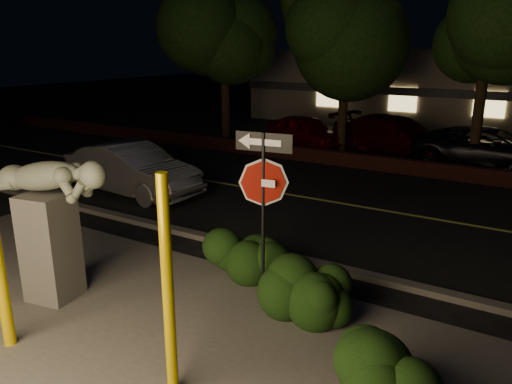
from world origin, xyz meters
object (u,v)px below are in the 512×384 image
(signpost, at_px, (263,183))
(silver_sedan, at_px, (132,169))
(sculpture, at_px, (48,213))
(parked_car_red, at_px, (306,131))
(parked_car_darkred, at_px, (396,136))
(yellow_pole_right, at_px, (168,288))
(parked_car_dark, at_px, (490,148))

(signpost, height_order, silver_sedan, signpost)
(sculpture, bearing_deg, parked_car_red, 87.67)
(parked_car_red, xyz_separation_m, parked_car_darkred, (3.80, 0.26, 0.09))
(yellow_pole_right, xyz_separation_m, parked_car_red, (-5.46, 15.12, -0.75))
(silver_sedan, height_order, parked_car_dark, silver_sedan)
(sculpture, bearing_deg, parked_car_darkred, 72.65)
(silver_sedan, relative_size, parked_car_darkred, 0.83)
(silver_sedan, distance_m, parked_car_dark, 12.31)
(parked_car_red, bearing_deg, signpost, -134.18)
(silver_sedan, height_order, parked_car_red, silver_sedan)
(sculpture, bearing_deg, parked_car_dark, 59.31)
(yellow_pole_right, distance_m, sculpture, 3.41)
(sculpture, xyz_separation_m, silver_sedan, (-3.45, 5.33, -0.82))
(parked_car_darkred, bearing_deg, silver_sedan, 166.61)
(yellow_pole_right, relative_size, signpost, 0.99)
(sculpture, xyz_separation_m, parked_car_red, (-2.16, 14.29, -0.87))
(yellow_pole_right, xyz_separation_m, sculpture, (-3.31, 0.83, 0.12))
(sculpture, height_order, parked_car_darkred, sculpture)
(parked_car_darkred, height_order, parked_car_dark, parked_car_darkred)
(parked_car_darkred, bearing_deg, parked_car_dark, -80.43)
(signpost, relative_size, parked_car_darkred, 0.54)
(signpost, distance_m, parked_car_red, 13.47)
(yellow_pole_right, distance_m, parked_car_dark, 15.14)
(sculpture, relative_size, parked_car_darkred, 0.47)
(silver_sedan, xyz_separation_m, parked_car_dark, (8.55, 8.86, -0.01))
(silver_sedan, bearing_deg, sculpture, -142.64)
(sculpture, distance_m, parked_car_red, 14.47)
(parked_car_red, bearing_deg, silver_sedan, -165.07)
(parked_car_red, bearing_deg, yellow_pole_right, -137.00)
(signpost, distance_m, sculpture, 3.61)
(signpost, xyz_separation_m, sculpture, (-3.01, -1.92, -0.50))
(yellow_pole_right, bearing_deg, parked_car_darkred, 96.19)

